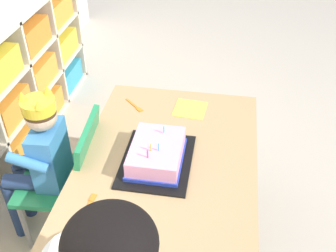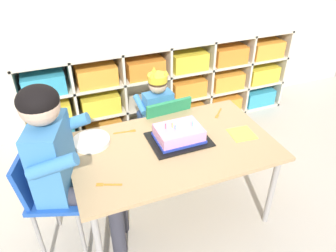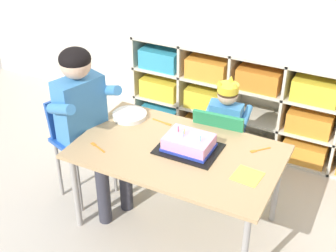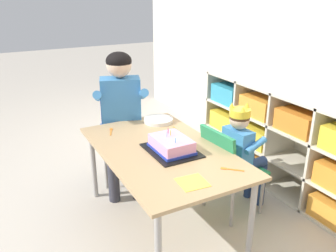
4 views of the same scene
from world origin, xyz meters
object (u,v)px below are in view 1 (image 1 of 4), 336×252
at_px(activity_table, 164,181).
at_px(birthday_cake_on_tray, 157,155).
at_px(classroom_chair_blue, 70,174).
at_px(fork_near_cake_tray, 135,106).
at_px(fork_near_child_seat, 88,206).
at_px(child_with_crown, 40,152).

relative_size(activity_table, birthday_cake_on_tray, 3.34).
xyz_separation_m(classroom_chair_blue, fork_near_cake_tray, (0.32, -0.24, 0.19)).
height_order(classroom_chair_blue, fork_near_child_seat, classroom_chair_blue).
relative_size(activity_table, fork_near_cake_tray, 11.25).
distance_m(activity_table, child_with_crown, 0.58).
bearing_deg(fork_near_cake_tray, child_with_crown, 85.66).
height_order(birthday_cake_on_tray, fork_near_child_seat, birthday_cake_on_tray).
xyz_separation_m(classroom_chair_blue, birthday_cake_on_tray, (-0.05, -0.42, 0.22)).
distance_m(activity_table, fork_near_child_seat, 0.33).
xyz_separation_m(birthday_cake_on_tray, fork_near_cake_tray, (0.37, 0.18, -0.04)).
bearing_deg(fork_near_child_seat, activity_table, 139.79).
relative_size(activity_table, fork_near_child_seat, 8.45).
height_order(classroom_chair_blue, child_with_crown, child_with_crown).
height_order(activity_table, birthday_cake_on_tray, birthday_cake_on_tray).
bearing_deg(activity_table, fork_near_child_seat, 132.50).
bearing_deg(fork_near_child_seat, fork_near_cake_tray, -174.79).
xyz_separation_m(birthday_cake_on_tray, fork_near_child_seat, (-0.27, 0.20, -0.04)).
bearing_deg(fork_near_cake_tray, activity_table, 160.17).
bearing_deg(fork_near_child_seat, classroom_chair_blue, -139.11).
bearing_deg(classroom_chair_blue, fork_near_cake_tray, 139.07).
distance_m(activity_table, fork_near_cake_tray, 0.48).
bearing_deg(birthday_cake_on_tray, fork_near_child_seat, 143.73).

